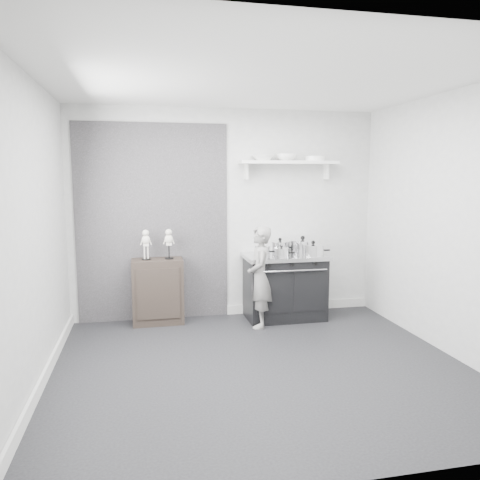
# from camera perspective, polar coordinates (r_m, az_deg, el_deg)

# --- Properties ---
(ground) EXTENTS (4.00, 4.00, 0.00)m
(ground) POSITION_cam_1_polar(r_m,az_deg,el_deg) (4.72, 2.47, -15.17)
(ground) COLOR black
(ground) RESTS_ON ground
(room_shell) EXTENTS (4.02, 3.62, 2.71)m
(room_shell) POSITION_cam_1_polar(r_m,az_deg,el_deg) (4.48, 1.01, 5.19)
(room_shell) COLOR #AEAEAB
(room_shell) RESTS_ON ground
(wall_shelf) EXTENTS (1.30, 0.26, 0.24)m
(wall_shelf) POSITION_cam_1_polar(r_m,az_deg,el_deg) (6.18, 5.95, 9.30)
(wall_shelf) COLOR white
(wall_shelf) RESTS_ON room_shell
(stove) EXTENTS (1.05, 0.65, 0.84)m
(stove) POSITION_cam_1_polar(r_m,az_deg,el_deg) (6.13, 5.47, -5.63)
(stove) COLOR black
(stove) RESTS_ON ground
(side_cabinet) EXTENTS (0.63, 0.37, 0.82)m
(side_cabinet) POSITION_cam_1_polar(r_m,az_deg,el_deg) (6.00, -9.99, -6.16)
(side_cabinet) COLOR black
(side_cabinet) RESTS_ON ground
(child) EXTENTS (0.37, 0.50, 1.24)m
(child) POSITION_cam_1_polar(r_m,az_deg,el_deg) (5.73, 2.41, -4.51)
(child) COLOR gray
(child) RESTS_ON ground
(pot_front_left) EXTENTS (0.28, 0.20, 0.17)m
(pot_front_left) POSITION_cam_1_polar(r_m,az_deg,el_deg) (5.84, 2.77, -1.38)
(pot_front_left) COLOR silver
(pot_front_left) RESTS_ON stove
(pot_back_left) EXTENTS (0.35, 0.26, 0.20)m
(pot_back_left) POSITION_cam_1_polar(r_m,az_deg,el_deg) (6.16, 4.90, -0.85)
(pot_back_left) COLOR silver
(pot_back_left) RESTS_ON stove
(pot_back_right) EXTENTS (0.41, 0.32, 0.23)m
(pot_back_right) POSITION_cam_1_polar(r_m,az_deg,el_deg) (6.20, 7.64, -0.76)
(pot_back_right) COLOR silver
(pot_back_right) RESTS_ON stove
(pot_front_right) EXTENTS (0.37, 0.28, 0.20)m
(pot_front_right) POSITION_cam_1_polar(r_m,az_deg,el_deg) (5.99, 8.90, -1.21)
(pot_front_right) COLOR silver
(pot_front_right) RESTS_ON stove
(pot_front_center) EXTENTS (0.28, 0.19, 0.15)m
(pot_front_center) POSITION_cam_1_polar(r_m,az_deg,el_deg) (5.85, 5.08, -1.52)
(pot_front_center) COLOR silver
(pot_front_center) RESTS_ON stove
(skeleton_full) EXTENTS (0.12, 0.08, 0.43)m
(skeleton_full) POSITION_cam_1_polar(r_m,az_deg,el_deg) (5.88, -11.40, -0.29)
(skeleton_full) COLOR silver
(skeleton_full) RESTS_ON side_cabinet
(skeleton_torso) EXTENTS (0.12, 0.08, 0.43)m
(skeleton_torso) POSITION_cam_1_polar(r_m,az_deg,el_deg) (5.88, -8.67, -0.21)
(skeleton_torso) COLOR silver
(skeleton_torso) RESTS_ON side_cabinet
(bowl_large) EXTENTS (0.28, 0.28, 0.07)m
(bowl_large) POSITION_cam_1_polar(r_m,az_deg,el_deg) (6.08, 2.81, 9.98)
(bowl_large) COLOR white
(bowl_large) RESTS_ON wall_shelf
(bowl_small) EXTENTS (0.27, 0.27, 0.09)m
(bowl_small) POSITION_cam_1_polar(r_m,az_deg,el_deg) (6.17, 5.67, 9.99)
(bowl_small) COLOR white
(bowl_small) RESTS_ON wall_shelf
(plate_stack) EXTENTS (0.26, 0.26, 0.06)m
(plate_stack) POSITION_cam_1_polar(r_m,az_deg,el_deg) (6.30, 9.16, 9.77)
(plate_stack) COLOR white
(plate_stack) RESTS_ON wall_shelf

